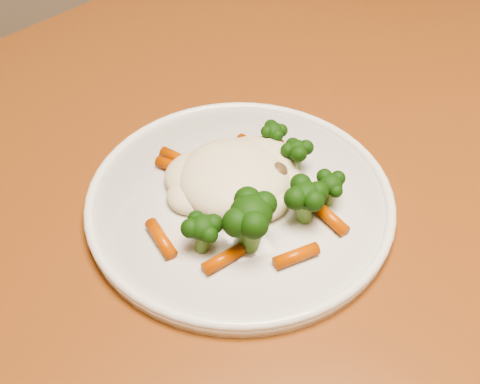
{
  "coord_description": "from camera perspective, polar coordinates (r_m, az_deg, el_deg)",
  "views": [
    {
      "loc": [
        0.07,
        -0.29,
        1.18
      ],
      "look_at": [
        0.24,
        0.09,
        0.77
      ],
      "focal_mm": 45.0,
      "sensor_mm": 36.0,
      "label": 1
    }
  ],
  "objects": [
    {
      "name": "plate",
      "position": [
        0.59,
        0.0,
        -0.92
      ],
      "size": [
        0.3,
        0.3,
        0.01
      ],
      "primitive_type": "cylinder",
      "color": "white",
      "rests_on": "dining_table"
    },
    {
      "name": "meal",
      "position": [
        0.57,
        0.59,
        0.92
      ],
      "size": [
        0.19,
        0.19,
        0.05
      ],
      "color": "#F7EAC6",
      "rests_on": "plate"
    },
    {
      "name": "dining_table",
      "position": [
        0.7,
        -4.81,
        -5.05
      ],
      "size": [
        1.37,
        1.15,
        0.75
      ],
      "rotation": [
        0.0,
        0.0,
        0.38
      ],
      "color": "brown",
      "rests_on": "ground"
    }
  ]
}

